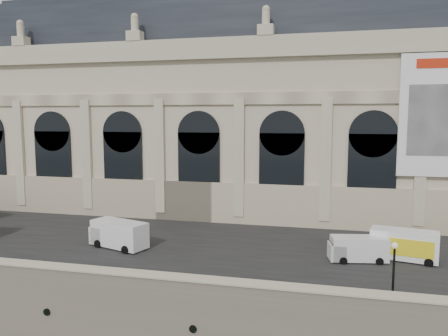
# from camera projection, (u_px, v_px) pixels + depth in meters

# --- Properties ---
(quay) EXTENTS (160.00, 70.00, 6.00)m
(quay) POSITION_uv_depth(u_px,v_px,m) (250.00, 223.00, 65.90)
(quay) COLOR #7A6F5E
(quay) RESTS_ON ground
(street) EXTENTS (160.00, 24.00, 0.06)m
(street) POSITION_uv_depth(u_px,v_px,m) (215.00, 241.00, 45.25)
(street) COLOR #2D2D2D
(street) RESTS_ON quay
(parapet) EXTENTS (160.00, 1.40, 1.21)m
(parapet) POSITION_uv_depth(u_px,v_px,m) (169.00, 283.00, 32.23)
(parapet) COLOR #7A6F5E
(parapet) RESTS_ON quay
(museum) EXTENTS (69.00, 18.70, 29.10)m
(museum) POSITION_uv_depth(u_px,v_px,m) (203.00, 111.00, 61.34)
(museum) COLOR beige
(museum) RESTS_ON quay
(van_b) EXTENTS (6.42, 4.06, 2.68)m
(van_b) POSITION_uv_depth(u_px,v_px,m) (117.00, 234.00, 43.01)
(van_b) COLOR white
(van_b) RESTS_ON quay
(van_c) EXTENTS (5.32, 2.81, 2.25)m
(van_c) POSITION_uv_depth(u_px,v_px,m) (355.00, 249.00, 38.83)
(van_c) COLOR silver
(van_c) RESTS_ON quay
(box_truck) EXTENTS (7.12, 3.55, 2.75)m
(box_truck) POSITION_uv_depth(u_px,v_px,m) (399.00, 245.00, 39.34)
(box_truck) COLOR white
(box_truck) RESTS_ON quay
(lamp_right) EXTENTS (0.44, 0.44, 4.30)m
(lamp_right) POSITION_uv_depth(u_px,v_px,m) (394.00, 273.00, 30.06)
(lamp_right) COLOR black
(lamp_right) RESTS_ON quay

